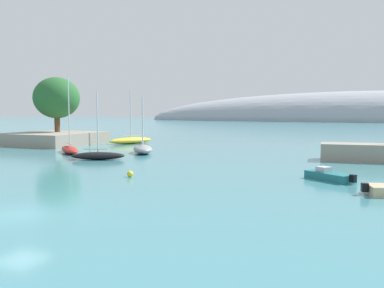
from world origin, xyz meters
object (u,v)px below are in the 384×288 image
(sailboat_yellow_mid_mooring, at_px, (131,140))
(sailboat_grey_end_of_line, at_px, (143,149))
(tree_clump_shore, at_px, (57,98))
(sailboat_red_near_shore, at_px, (70,149))
(sailboat_black_outer_mooring, at_px, (98,155))
(mooring_buoy_yellow, at_px, (130,174))
(motorboat_teal_alongside_breakwater, at_px, (330,176))

(sailboat_yellow_mid_mooring, bearing_deg, sailboat_grey_end_of_line, 62.82)
(tree_clump_shore, bearing_deg, sailboat_red_near_shore, -43.38)
(sailboat_black_outer_mooring, bearing_deg, mooring_buoy_yellow, -69.39)
(sailboat_yellow_mid_mooring, height_order, sailboat_black_outer_mooring, sailboat_yellow_mid_mooring)
(sailboat_red_near_shore, bearing_deg, sailboat_yellow_mid_mooring, 135.23)
(tree_clump_shore, xyz_separation_m, sailboat_yellow_mid_mooring, (11.60, 4.73, -7.12))
(sailboat_grey_end_of_line, bearing_deg, sailboat_red_near_shore, -103.46)
(sailboat_yellow_mid_mooring, bearing_deg, mooring_buoy_yellow, 57.38)
(sailboat_grey_end_of_line, bearing_deg, sailboat_black_outer_mooring, -43.03)
(sailboat_yellow_mid_mooring, bearing_deg, tree_clump_shore, -42.63)
(sailboat_red_near_shore, xyz_separation_m, sailboat_black_outer_mooring, (7.90, -4.54, -0.03))
(sailboat_yellow_mid_mooring, bearing_deg, motorboat_teal_alongside_breakwater, 78.95)
(sailboat_grey_end_of_line, bearing_deg, motorboat_teal_alongside_breakwater, 27.43)
(mooring_buoy_yellow, bearing_deg, sailboat_yellow_mid_mooring, 122.19)
(sailboat_black_outer_mooring, bearing_deg, tree_clump_shore, 114.12)
(sailboat_black_outer_mooring, bearing_deg, sailboat_yellow_mid_mooring, 86.05)
(tree_clump_shore, bearing_deg, sailboat_yellow_mid_mooring, 22.18)
(sailboat_yellow_mid_mooring, height_order, mooring_buoy_yellow, sailboat_yellow_mid_mooring)
(sailboat_yellow_mid_mooring, distance_m, sailboat_grey_end_of_line, 16.65)
(sailboat_yellow_mid_mooring, relative_size, motorboat_teal_alongside_breakwater, 2.13)
(sailboat_black_outer_mooring, distance_m, mooring_buoy_yellow, 13.74)
(sailboat_black_outer_mooring, relative_size, motorboat_teal_alongside_breakwater, 1.85)
(motorboat_teal_alongside_breakwater, xyz_separation_m, mooring_buoy_yellow, (-15.56, -5.12, -0.10))
(sailboat_black_outer_mooring, bearing_deg, motorboat_teal_alongside_breakwater, -36.21)
(sailboat_red_near_shore, relative_size, sailboat_grey_end_of_line, 1.35)
(mooring_buoy_yellow, bearing_deg, sailboat_red_near_shore, 142.63)
(motorboat_teal_alongside_breakwater, bearing_deg, tree_clump_shore, 11.61)
(sailboat_yellow_mid_mooring, height_order, sailboat_grey_end_of_line, sailboat_yellow_mid_mooring)
(tree_clump_shore, relative_size, motorboat_teal_alongside_breakwater, 2.20)
(sailboat_grey_end_of_line, distance_m, mooring_buoy_yellow, 19.73)
(tree_clump_shore, bearing_deg, sailboat_grey_end_of_line, -21.22)
(tree_clump_shore, xyz_separation_m, mooring_buoy_yellow, (30.91, -25.94, -7.46))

